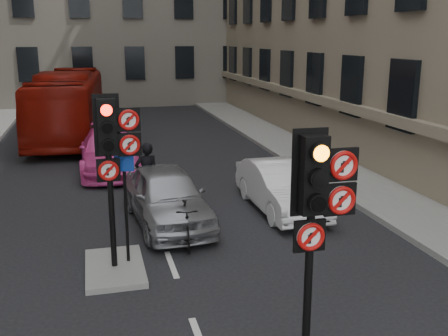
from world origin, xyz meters
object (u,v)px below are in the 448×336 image
signal_near (318,200)px  info_sign (125,194)px  signal_far (112,145)px  bus_red (69,104)px  motorcyclist (147,175)px  motorcycle (186,224)px  car_silver (167,196)px  car_pink (110,151)px  car_white (281,187)px

signal_near → info_sign: (-2.39, 4.16, -0.97)m
signal_near → signal_far: (-2.60, 4.00, 0.12)m
bus_red → motorcyclist: size_ratio=6.04×
motorcycle → motorcyclist: bearing=105.6°
signal_near → signal_far: signal_far is taller
bus_red → motorcycle: bus_red is taller
signal_near → car_silver: signal_near is taller
signal_near → motorcycle: signal_near is taller
signal_far → car_pink: 8.84m
motorcycle → signal_far: bearing=-142.5°
car_pink → bus_red: 7.47m
signal_far → motorcyclist: (1.07, 4.16, -1.76)m
signal_far → info_sign: bearing=36.3°
info_sign → car_white: bearing=43.1°
signal_far → motorcycle: (1.62, 1.01, -2.19)m
car_pink → motorcycle: 7.74m
bus_red → signal_near: bearing=-74.5°
car_white → bus_red: 14.35m
signal_far → car_silver: signal_far is taller
car_silver → motorcyclist: bearing=97.8°
signal_far → motorcycle: signal_far is taller
signal_far → car_silver: size_ratio=0.81×
motorcyclist → car_silver: bearing=91.6°
car_pink → signal_far: bearing=-90.7°
motorcyclist → info_sign: bearing=67.0°
car_white → motorcycle: bearing=-149.0°
bus_red → car_pink: bearing=-73.5°
bus_red → signal_far: bearing=-80.9°
signal_far → car_white: bearing=31.7°
signal_far → bus_red: 15.96m
motorcycle → bus_red: bearing=107.1°
car_pink → motorcycle: bearing=-78.8°
car_silver → car_pink: bearing=96.7°
signal_far → motorcycle: 2.91m
car_silver → car_pink: 6.14m
car_pink → motorcyclist: size_ratio=2.72×
bus_red → motorcycle: size_ratio=6.67×
bus_red → motorcycle: bearing=-74.4°
motorcyclist → info_sign: (-0.85, -4.01, 0.67)m
car_silver → motorcycle: car_silver is taller
signal_far → car_pink: size_ratio=0.70×
signal_far → car_pink: (0.20, 8.62, -1.96)m
car_silver → bus_red: bus_red is taller
motorcycle → signal_near: bearing=-73.3°
bus_red → motorcyclist: 11.97m
signal_near → car_silver: bearing=100.2°
car_silver → info_sign: (-1.20, -2.44, 0.86)m
motorcycle → car_silver: bearing=103.1°
signal_far → info_sign: signal_far is taller
car_silver → motorcycle: (0.21, -1.59, -0.24)m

